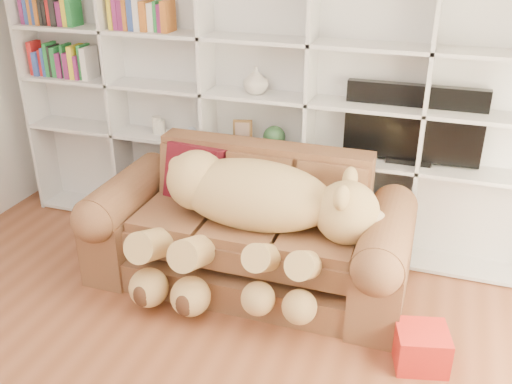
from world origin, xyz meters
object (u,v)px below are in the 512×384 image
(sofa, at_px, (250,236))
(gift_box, at_px, (421,347))
(teddy_bear, at_px, (251,213))
(tv, at_px, (413,125))

(sofa, relative_size, gift_box, 7.46)
(teddy_bear, bearing_deg, gift_box, -26.34)
(gift_box, bearing_deg, tv, 102.05)
(sofa, xyz_separation_m, tv, (1.08, 0.72, 0.79))
(teddy_bear, relative_size, tv, 1.66)
(sofa, relative_size, teddy_bear, 1.39)
(sofa, bearing_deg, tv, 33.69)
(teddy_bear, distance_m, tv, 1.44)
(teddy_bear, distance_m, gift_box, 1.44)
(sofa, distance_m, gift_box, 1.50)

